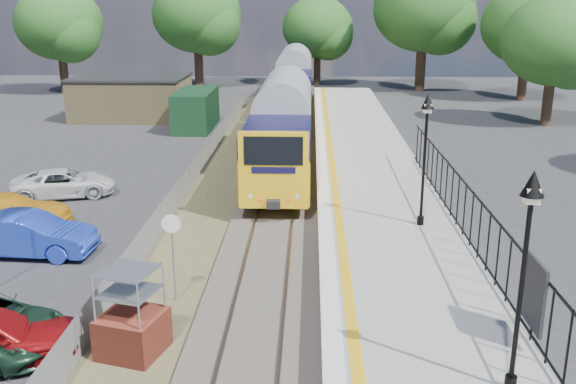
{
  "coord_description": "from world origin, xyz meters",
  "views": [
    {
      "loc": [
        1.4,
        -15.48,
        8.46
      ],
      "look_at": [
        0.62,
        6.14,
        2.0
      ],
      "focal_mm": 40.0,
      "sensor_mm": 36.0,
      "label": 1
    }
  ],
  "objects_px": {
    "speed_sign": "(172,244)",
    "car_white": "(64,183)",
    "car_blue": "(28,235)",
    "victorian_lamp_south": "(528,232)",
    "train": "(291,94)",
    "victorian_lamp_north": "(426,129)",
    "car_yellow": "(8,212)",
    "brick_plinth": "(131,314)"
  },
  "relations": [
    {
      "from": "speed_sign",
      "to": "car_yellow",
      "type": "xyz_separation_m",
      "value": [
        -7.72,
        6.1,
        -1.16
      ]
    },
    {
      "from": "victorian_lamp_south",
      "to": "brick_plinth",
      "type": "distance_m",
      "value": 9.38
    },
    {
      "from": "train",
      "to": "speed_sign",
      "type": "distance_m",
      "value": 27.26
    },
    {
      "from": "victorian_lamp_south",
      "to": "train",
      "type": "height_order",
      "value": "victorian_lamp_south"
    },
    {
      "from": "train",
      "to": "car_blue",
      "type": "bearing_deg",
      "value": -109.25
    },
    {
      "from": "car_blue",
      "to": "car_yellow",
      "type": "xyz_separation_m",
      "value": [
        -1.94,
        2.65,
        -0.06
      ]
    },
    {
      "from": "brick_plinth",
      "to": "car_blue",
      "type": "height_order",
      "value": "brick_plinth"
    },
    {
      "from": "victorian_lamp_north",
      "to": "car_blue",
      "type": "xyz_separation_m",
      "value": [
        -13.58,
        -1.14,
        -3.55
      ]
    },
    {
      "from": "brick_plinth",
      "to": "speed_sign",
      "type": "bearing_deg",
      "value": 81.06
    },
    {
      "from": "speed_sign",
      "to": "car_blue",
      "type": "xyz_separation_m",
      "value": [
        -5.78,
        3.45,
        -1.1
      ]
    },
    {
      "from": "victorian_lamp_south",
      "to": "car_white",
      "type": "distance_m",
      "value": 22.18
    },
    {
      "from": "speed_sign",
      "to": "car_yellow",
      "type": "relative_size",
      "value": 0.58
    },
    {
      "from": "car_blue",
      "to": "car_yellow",
      "type": "height_order",
      "value": "car_blue"
    },
    {
      "from": "brick_plinth",
      "to": "victorian_lamp_south",
      "type": "bearing_deg",
      "value": -16.73
    },
    {
      "from": "victorian_lamp_south",
      "to": "brick_plinth",
      "type": "bearing_deg",
      "value": 163.27
    },
    {
      "from": "car_white",
      "to": "brick_plinth",
      "type": "bearing_deg",
      "value": -170.78
    },
    {
      "from": "car_white",
      "to": "speed_sign",
      "type": "bearing_deg",
      "value": -163.02
    },
    {
      "from": "speed_sign",
      "to": "brick_plinth",
      "type": "bearing_deg",
      "value": -101.45
    },
    {
      "from": "train",
      "to": "car_blue",
      "type": "xyz_separation_m",
      "value": [
        -8.28,
        -23.7,
        -1.59
      ]
    },
    {
      "from": "victorian_lamp_north",
      "to": "speed_sign",
      "type": "distance_m",
      "value": 9.37
    },
    {
      "from": "victorian_lamp_south",
      "to": "car_blue",
      "type": "xyz_separation_m",
      "value": [
        -13.78,
        8.86,
        -3.55
      ]
    },
    {
      "from": "brick_plinth",
      "to": "car_blue",
      "type": "bearing_deg",
      "value": 130.12
    },
    {
      "from": "victorian_lamp_south",
      "to": "train",
      "type": "relative_size",
      "value": 0.11
    },
    {
      "from": "train",
      "to": "speed_sign",
      "type": "xyz_separation_m",
      "value": [
        -2.5,
        -27.15,
        -0.49
      ]
    },
    {
      "from": "car_yellow",
      "to": "train",
      "type": "bearing_deg",
      "value": -40.64
    },
    {
      "from": "speed_sign",
      "to": "car_white",
      "type": "xyz_separation_m",
      "value": [
        -7.15,
        10.36,
        -1.22
      ]
    },
    {
      "from": "victorian_lamp_north",
      "to": "train",
      "type": "relative_size",
      "value": 0.11
    },
    {
      "from": "speed_sign",
      "to": "car_blue",
      "type": "relative_size",
      "value": 0.6
    },
    {
      "from": "victorian_lamp_south",
      "to": "victorian_lamp_north",
      "type": "bearing_deg",
      "value": 91.15
    },
    {
      "from": "train",
      "to": "speed_sign",
      "type": "bearing_deg",
      "value": -95.26
    },
    {
      "from": "victorian_lamp_south",
      "to": "car_yellow",
      "type": "relative_size",
      "value": 0.98
    },
    {
      "from": "victorian_lamp_south",
      "to": "victorian_lamp_north",
      "type": "height_order",
      "value": "same"
    },
    {
      "from": "victorian_lamp_south",
      "to": "car_white",
      "type": "relative_size",
      "value": 1.02
    },
    {
      "from": "speed_sign",
      "to": "car_white",
      "type": "relative_size",
      "value": 0.61
    },
    {
      "from": "car_blue",
      "to": "car_white",
      "type": "distance_m",
      "value": 7.05
    },
    {
      "from": "car_yellow",
      "to": "brick_plinth",
      "type": "bearing_deg",
      "value": -155.73
    },
    {
      "from": "car_yellow",
      "to": "speed_sign",
      "type": "bearing_deg",
      "value": -143.05
    },
    {
      "from": "victorian_lamp_south",
      "to": "speed_sign",
      "type": "distance_m",
      "value": 9.97
    },
    {
      "from": "victorian_lamp_north",
      "to": "brick_plinth",
      "type": "xyz_separation_m",
      "value": [
        -8.25,
        -7.46,
        -3.19
      ]
    },
    {
      "from": "victorian_lamp_north",
      "to": "car_white",
      "type": "relative_size",
      "value": 1.02
    },
    {
      "from": "victorian_lamp_north",
      "to": "brick_plinth",
      "type": "distance_m",
      "value": 11.57
    },
    {
      "from": "car_yellow",
      "to": "car_white",
      "type": "relative_size",
      "value": 1.05
    }
  ]
}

